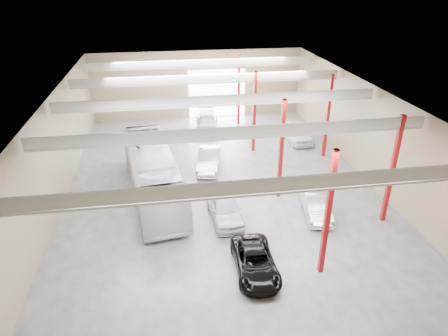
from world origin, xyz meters
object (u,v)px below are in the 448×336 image
object	(u,v)px
coach_bus	(152,173)
car_row_c	(207,122)
car_right_far	(296,131)
car_row_a	(225,208)
car_row_b	(209,160)
black_sedan	(255,262)
car_right_near	(316,205)

from	to	relation	value
coach_bus	car_row_c	xyz separation A→B (m)	(5.25, 12.43, -0.95)
coach_bus	car_right_far	distance (m)	15.51
car_row_a	car_row_b	xyz separation A→B (m)	(-0.10, 7.35, -0.01)
coach_bus	car_row_b	size ratio (longest dim) A/B	2.62
black_sedan	car_right_near	world-z (taller)	car_right_near
car_row_b	car_right_far	size ratio (longest dim) A/B	0.94
car_row_b	car_row_c	xyz separation A→B (m)	(0.89, 8.93, -0.01)
car_right_near	car_row_c	bearing A→B (deg)	116.03
coach_bus	black_sedan	distance (m)	10.51
car_row_b	car_right_far	world-z (taller)	car_right_far
car_row_c	car_row_b	bearing A→B (deg)	-88.56
car_row_a	car_row_b	size ratio (longest dim) A/B	0.98
coach_bus	car_right_near	bearing A→B (deg)	-30.85
car_row_a	car_row_b	bearing A→B (deg)	87.83
black_sedan	car_row_a	size ratio (longest dim) A/B	0.98
coach_bus	car_row_a	distance (m)	5.97
black_sedan	car_right_near	xyz separation A→B (m)	(5.12, 4.73, 0.05)
black_sedan	car_right_near	size ratio (longest dim) A/B	1.09
car_row_a	car_right_far	size ratio (longest dim) A/B	0.93
coach_bus	car_right_far	bearing A→B (deg)	23.84
car_row_a	car_row_c	distance (m)	16.30
coach_bus	car_row_a	world-z (taller)	coach_bus
coach_bus	car_right_near	size ratio (longest dim) A/B	2.98
car_right_far	car_row_c	bearing A→B (deg)	149.93
black_sedan	car_right_far	world-z (taller)	car_right_far
coach_bus	car_right_far	world-z (taller)	coach_bus
coach_bus	car_right_near	xyz separation A→B (m)	(10.34, -4.32, -1.03)
car_row_b	car_right_far	bearing A→B (deg)	40.09
car_row_b	car_row_a	bearing A→B (deg)	-77.38
car_right_far	car_row_b	bearing A→B (deg)	-153.68
car_right_far	car_row_a	bearing A→B (deg)	-127.65
car_row_c	car_right_far	distance (m)	8.94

